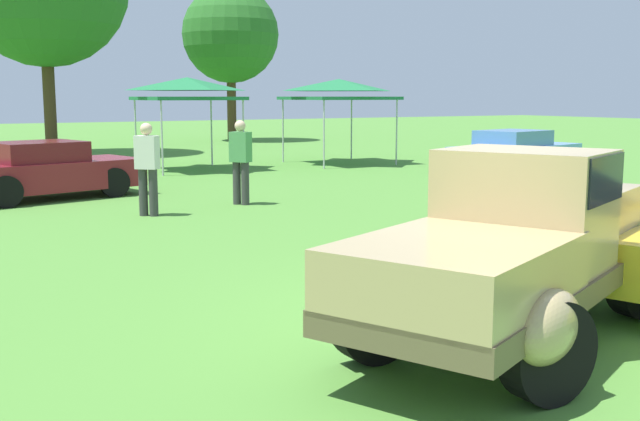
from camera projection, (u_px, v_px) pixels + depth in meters
ground_plane at (489, 323)px, 7.36m from camera, size 120.00×120.00×0.00m
feature_pickup_truck at (520, 244)px, 6.77m from camera, size 4.60×3.14×1.70m
show_car_burgundy at (45, 171)px, 16.19m from camera, size 4.20×2.58×1.22m
show_car_skyblue at (516, 152)px, 21.54m from camera, size 4.54×2.56×1.22m
spectator_between_cars at (147, 166)px, 13.83m from camera, size 0.46×0.45×1.69m
spectator_by_row at (241, 159)px, 15.29m from camera, size 0.42×0.47×1.69m
canopy_tent_left_field at (187, 87)px, 22.30m from camera, size 2.70×2.70×2.71m
canopy_tent_center_field at (339, 88)px, 24.52m from camera, size 2.97×2.97×2.71m
treeline_center at (230, 35)px, 36.75m from camera, size 4.63×4.63×7.42m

